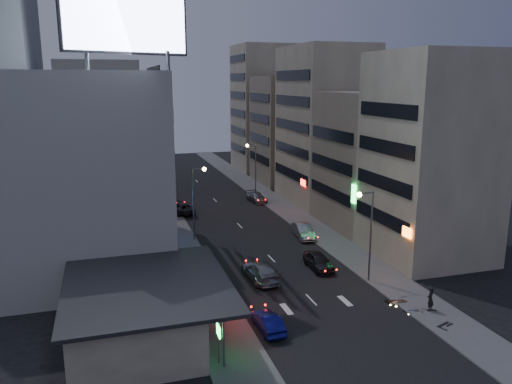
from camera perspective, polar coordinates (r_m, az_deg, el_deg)
name	(u,v)px	position (r m, az deg, el deg)	size (l,w,h in m)	color
ground	(333,322)	(38.06, 8.78, -14.49)	(180.00, 180.00, 0.00)	black
sidewalk_left	(169,222)	(63.16, -9.86, -3.38)	(4.00, 120.00, 0.12)	#4C4C4F
sidewalk_right	(290,212)	(66.90, 3.86, -2.32)	(4.00, 120.00, 0.12)	#4C4C4F
food_court	(135,310)	(35.80, -13.69, -13.01)	(11.00, 13.00, 3.88)	#C1B497
white_building	(86,168)	(51.06, -18.85, 2.63)	(14.00, 24.00, 18.00)	#A3A39F
shophouse_near	(430,157)	(51.30, 19.27, 3.77)	(10.00, 11.00, 20.00)	#C1B497
shophouse_mid	(373,160)	(61.38, 13.22, 3.60)	(11.00, 12.00, 16.00)	gray
shophouse_far	(324,126)	(72.26, 7.81, 7.52)	(10.00, 14.00, 22.00)	#C1B497
far_left_a	(101,132)	(75.71, -17.29, 6.54)	(11.00, 10.00, 20.00)	#A3A39F
far_left_b	(99,140)	(88.90, -17.53, 5.71)	(12.00, 10.00, 15.00)	slate
far_right_a	(290,130)	(86.41, 3.89, 7.08)	(11.00, 12.00, 18.00)	gray
far_right_b	(267,108)	(99.51, 1.29, 9.56)	(12.00, 12.00, 24.00)	#C1B497
billboard	(126,20)	(40.64, -14.60, 18.46)	(9.52, 3.75, 6.20)	#595B60
street_lamp_right_near	(367,223)	(43.67, 12.61, -3.50)	(1.60, 0.44, 8.02)	#595B60
street_lamp_left	(197,193)	(54.48, -6.81, -0.09)	(1.60, 0.44, 8.02)	#595B60
street_lamp_right_far	(253,162)	(74.40, -0.33, 3.40)	(1.60, 0.44, 8.02)	#595B60
parked_car_right_near	(319,261)	(47.42, 7.17, -7.84)	(1.80, 4.46, 1.52)	#26252A
parked_car_right_mid	(303,231)	(56.31, 5.44, -4.46)	(1.65, 4.73, 1.56)	#A9ADB2
parked_car_left	(183,208)	(67.17, -8.30, -1.78)	(2.41, 5.23, 1.45)	#28272C
parked_car_right_far	(257,197)	(72.54, 0.09, -0.61)	(1.92, 4.72, 1.37)	gray
road_car_blue	(268,322)	(36.25, 1.36, -14.64)	(1.37, 3.93, 1.29)	navy
road_car_silver	(260,271)	(44.64, 0.50, -9.04)	(2.19, 5.40, 1.57)	#9A9EA2
person	(430,299)	(40.87, 19.31, -11.46)	(0.69, 0.45, 1.90)	black
scooter_black_a	(447,314)	(39.73, 21.03, -12.89)	(1.92, 0.64, 1.17)	black
scooter_silver_a	(434,301)	(41.56, 19.72, -11.64)	(1.91, 0.64, 1.17)	#B5B6BD
scooter_blue	(419,303)	(41.10, 18.18, -11.93)	(1.62, 0.54, 0.99)	navy
scooter_black_b	(405,293)	(42.26, 16.61, -10.97)	(1.96, 0.65, 1.20)	black
scooter_silver_b	(403,293)	(42.34, 16.49, -10.98)	(1.82, 0.61, 1.11)	#A9ABB1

